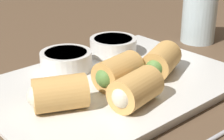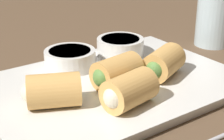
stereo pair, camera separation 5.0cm
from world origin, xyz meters
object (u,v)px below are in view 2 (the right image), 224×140
(dipping_bowl_near, at_px, (70,58))
(drinking_glass, at_px, (214,19))
(serving_plate, at_px, (112,86))
(dipping_bowl_far, at_px, (120,46))

(dipping_bowl_near, bearing_deg, drinking_glass, -4.33)
(dipping_bowl_near, bearing_deg, serving_plate, -73.13)
(serving_plate, distance_m, dipping_bowl_far, 0.10)
(serving_plate, xyz_separation_m, drinking_glass, (0.26, 0.05, 0.04))
(dipping_bowl_near, distance_m, drinking_glass, 0.28)
(serving_plate, relative_size, drinking_glass, 3.51)
(serving_plate, height_order, dipping_bowl_near, dipping_bowl_near)
(serving_plate, height_order, dipping_bowl_far, dipping_bowl_far)
(serving_plate, bearing_deg, dipping_bowl_near, 106.87)
(dipping_bowl_far, bearing_deg, drinking_glass, -6.85)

